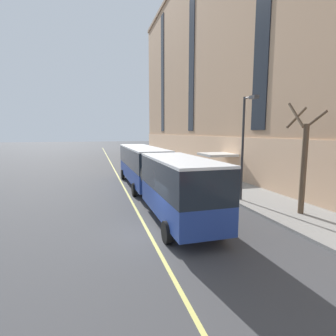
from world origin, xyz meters
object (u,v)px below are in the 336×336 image
Objects in this scene: city_bus at (152,170)px; parked_car_silver_0 at (143,156)px; parked_car_champagne_2 at (159,164)px; street_tree_mid_block at (303,161)px; street_lamp at (245,138)px.

city_bus reaches higher than parked_car_silver_0.
parked_car_champagne_2 is (-0.09, -12.35, 0.00)m from parked_car_silver_0.
parked_car_silver_0 is 0.69× the size of street_tree_mid_block.
parked_car_champagne_2 is 21.13m from street_tree_mid_block.
parked_car_silver_0 is 29.88m from street_lamp.
street_lamp is at bearing -84.15° from parked_car_champagne_2.
street_tree_mid_block reaches higher than parked_car_champagne_2.
parked_car_silver_0 is 12.35m from parked_car_champagne_2.
street_tree_mid_block is (3.49, -20.69, 2.48)m from parked_car_champagne_2.
street_lamp is (-1.72, 3.44, 1.21)m from street_tree_mid_block.
parked_car_champagne_2 is 17.73m from street_lamp.
street_tree_mid_block is at bearing -41.92° from city_bus.
city_bus reaches higher than parked_car_champagne_2.
city_bus is at bearing 150.48° from street_lamp.
city_bus is at bearing 138.08° from street_tree_mid_block.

